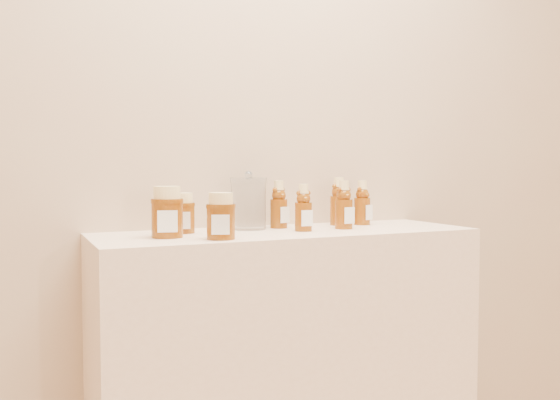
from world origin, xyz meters
name	(u,v)px	position (x,y,z in m)	size (l,w,h in m)	color
wall_back	(263,94)	(0.00, 1.75, 1.35)	(3.50, 0.02, 2.70)	tan
display_table	(288,372)	(0.00, 1.55, 0.45)	(1.20, 0.40, 0.90)	beige
bear_bottle_back_left	(279,201)	(0.01, 1.65, 0.99)	(0.06, 0.06, 0.18)	#652D07
bear_bottle_back_mid	(339,198)	(0.25, 1.65, 0.99)	(0.06, 0.06, 0.19)	#652D07
bear_bottle_back_right	(362,200)	(0.33, 1.63, 0.99)	(0.06, 0.06, 0.18)	#652D07
bear_bottle_front_left	(303,205)	(0.04, 1.53, 0.98)	(0.06, 0.06, 0.17)	#652D07
bear_bottle_front_right	(344,201)	(0.20, 1.54, 0.99)	(0.06, 0.06, 0.18)	#652D07
honey_jar_left	(167,212)	(-0.39, 1.53, 0.97)	(0.09, 0.09, 0.15)	#652D07
honey_jar_back	(182,213)	(-0.32, 1.63, 0.96)	(0.08, 0.08, 0.12)	#652D07
honey_jar_front	(221,216)	(-0.26, 1.43, 0.96)	(0.08, 0.08, 0.13)	#652D07
glass_canister	(249,201)	(-0.09, 1.65, 0.99)	(0.12, 0.12, 0.18)	white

